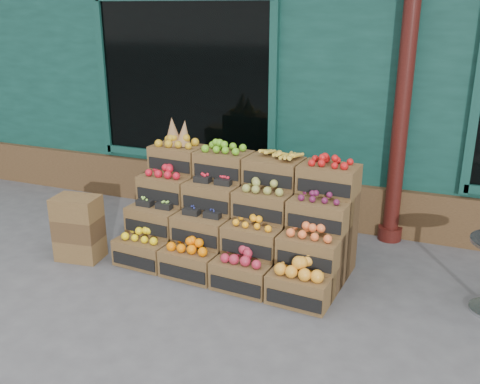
% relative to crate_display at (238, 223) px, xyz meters
% --- Properties ---
extents(ground, '(60.00, 60.00, 0.00)m').
position_rel_crate_display_xyz_m(ground, '(0.26, -0.79, -0.46)').
color(ground, '#49494B').
rests_on(ground, ground).
extents(shop_facade, '(12.00, 6.24, 4.80)m').
position_rel_crate_display_xyz_m(shop_facade, '(0.26, 4.32, 1.94)').
color(shop_facade, '#10362E').
rests_on(shop_facade, ground).
extents(crate_display, '(2.46, 1.33, 1.49)m').
position_rel_crate_display_xyz_m(crate_display, '(0.00, 0.00, 0.00)').
color(crate_display, brown).
rests_on(crate_display, ground).
extents(spare_crates, '(0.52, 0.39, 0.72)m').
position_rel_crate_display_xyz_m(spare_crates, '(-1.66, -0.57, -0.10)').
color(spare_crates, brown).
rests_on(spare_crates, ground).
extents(shopkeeper, '(0.76, 0.58, 1.87)m').
position_rel_crate_display_xyz_m(shopkeeper, '(-1.27, 2.18, 0.47)').
color(shopkeeper, '#1E6A23').
rests_on(shopkeeper, ground).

